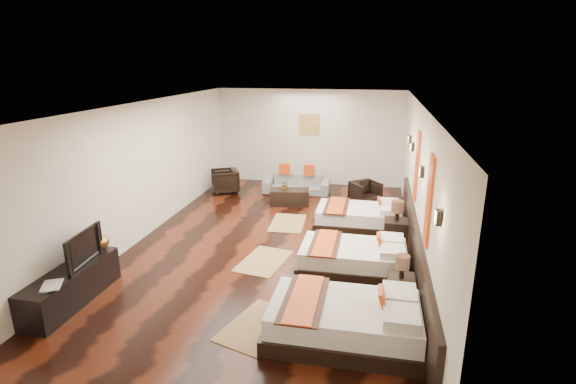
% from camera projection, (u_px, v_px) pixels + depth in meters
% --- Properties ---
extents(floor, '(5.50, 9.50, 0.01)m').
position_uv_depth(floor, '(273.00, 244.00, 8.91)').
color(floor, black).
rests_on(floor, ground).
extents(ceiling, '(5.50, 9.50, 0.01)m').
position_uv_depth(ceiling, '(271.00, 105.00, 8.10)').
color(ceiling, white).
rests_on(ceiling, floor).
extents(back_wall, '(5.50, 0.01, 2.80)m').
position_uv_depth(back_wall, '(309.00, 137.00, 12.96)').
color(back_wall, silver).
rests_on(back_wall, floor).
extents(left_wall, '(0.01, 9.50, 2.80)m').
position_uv_depth(left_wall, '(143.00, 171.00, 9.03)').
color(left_wall, silver).
rests_on(left_wall, floor).
extents(right_wall, '(0.01, 9.50, 2.80)m').
position_uv_depth(right_wall, '(418.00, 185.00, 7.98)').
color(right_wall, silver).
rests_on(right_wall, floor).
extents(headboard_panel, '(0.08, 6.60, 0.90)m').
position_uv_depth(headboard_panel, '(415.00, 251.00, 7.51)').
color(headboard_panel, black).
rests_on(headboard_panel, floor).
extents(bed_near, '(2.06, 1.30, 0.79)m').
position_uv_depth(bed_near, '(346.00, 320.00, 5.82)').
color(bed_near, black).
rests_on(bed_near, floor).
extents(bed_mid, '(1.91, 1.20, 0.73)m').
position_uv_depth(bed_mid, '(354.00, 258.00, 7.71)').
color(bed_mid, black).
rests_on(bed_mid, floor).
extents(bed_far, '(1.91, 1.20, 0.73)m').
position_uv_depth(bed_far, '(360.00, 217.00, 9.70)').
color(bed_far, black).
rests_on(bed_far, floor).
extents(nightstand_a, '(0.41, 0.41, 0.80)m').
position_uv_depth(nightstand_a, '(401.00, 287.00, 6.65)').
color(nightstand_a, black).
rests_on(nightstand_a, floor).
extents(nightstand_b, '(0.47, 0.47, 0.93)m').
position_uv_depth(nightstand_b, '(396.00, 229.00, 8.81)').
color(nightstand_b, black).
rests_on(nightstand_b, floor).
extents(jute_mat_near, '(1.08, 1.37, 0.01)m').
position_uv_depth(jute_mat_near, '(258.00, 326.00, 6.16)').
color(jute_mat_near, '#987A4D').
rests_on(jute_mat_near, floor).
extents(jute_mat_mid, '(0.95, 1.31, 0.01)m').
position_uv_depth(jute_mat_mid, '(264.00, 261.00, 8.14)').
color(jute_mat_mid, '#987A4D').
rests_on(jute_mat_mid, floor).
extents(jute_mat_far, '(0.82, 1.24, 0.01)m').
position_uv_depth(jute_mat_far, '(288.00, 223.00, 10.05)').
color(jute_mat_far, '#987A4D').
rests_on(jute_mat_far, floor).
extents(tv_console, '(0.50, 1.80, 0.55)m').
position_uv_depth(tv_console, '(72.00, 286.00, 6.70)').
color(tv_console, black).
rests_on(tv_console, floor).
extents(tv, '(0.21, 0.96, 0.55)m').
position_uv_depth(tv, '(79.00, 248.00, 6.73)').
color(tv, black).
rests_on(tv, tv_console).
extents(book, '(0.39, 0.43, 0.03)m').
position_uv_depth(book, '(41.00, 287.00, 6.07)').
color(book, black).
rests_on(book, tv_console).
extents(figurine, '(0.44, 0.44, 0.36)m').
position_uv_depth(figurine, '(98.00, 239.00, 7.27)').
color(figurine, brown).
rests_on(figurine, tv_console).
extents(sofa, '(1.86, 0.77, 0.54)m').
position_uv_depth(sofa, '(297.00, 184.00, 12.27)').
color(sofa, gray).
rests_on(sofa, floor).
extents(armchair_left, '(0.97, 0.96, 0.66)m').
position_uv_depth(armchair_left, '(225.00, 181.00, 12.30)').
color(armchair_left, black).
rests_on(armchair_left, floor).
extents(armchair_right, '(0.92, 0.93, 0.61)m').
position_uv_depth(armchair_right, '(365.00, 193.00, 11.28)').
color(armchair_right, black).
rests_on(armchair_right, floor).
extents(coffee_table, '(1.07, 0.66, 0.40)m').
position_uv_depth(coffee_table, '(289.00, 197.00, 11.31)').
color(coffee_table, black).
rests_on(coffee_table, floor).
extents(table_plant, '(0.24, 0.21, 0.25)m').
position_uv_depth(table_plant, '(285.00, 185.00, 11.21)').
color(table_plant, '#26571D').
rests_on(table_plant, coffee_table).
extents(orange_panel_a, '(0.04, 0.40, 1.30)m').
position_uv_depth(orange_panel_a, '(429.00, 201.00, 6.12)').
color(orange_panel_a, '#D86014').
rests_on(orange_panel_a, right_wall).
extents(orange_panel_b, '(0.04, 0.40, 1.30)m').
position_uv_depth(orange_panel_b, '(417.00, 166.00, 8.18)').
color(orange_panel_b, '#D86014').
rests_on(orange_panel_b, right_wall).
extents(sconce_near, '(0.07, 0.12, 0.18)m').
position_uv_depth(sconce_near, '(438.00, 217.00, 5.04)').
color(sconce_near, black).
rests_on(sconce_near, right_wall).
extents(sconce_mid, '(0.07, 0.12, 0.18)m').
position_uv_depth(sconce_mid, '(421.00, 172.00, 7.11)').
color(sconce_mid, black).
rests_on(sconce_mid, right_wall).
extents(sconce_far, '(0.07, 0.12, 0.18)m').
position_uv_depth(sconce_far, '(412.00, 147.00, 9.17)').
color(sconce_far, black).
rests_on(sconce_far, right_wall).
extents(sconce_lounge, '(0.07, 0.12, 0.18)m').
position_uv_depth(sconce_lounge, '(410.00, 140.00, 10.02)').
color(sconce_lounge, black).
rests_on(sconce_lounge, right_wall).
extents(gold_artwork, '(0.60, 0.04, 0.60)m').
position_uv_depth(gold_artwork, '(309.00, 124.00, 12.83)').
color(gold_artwork, '#AD873F').
rests_on(gold_artwork, back_wall).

